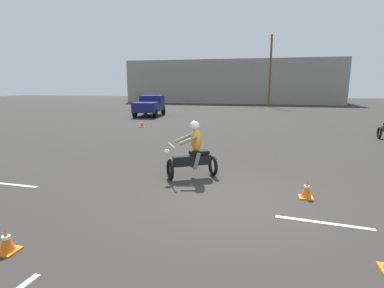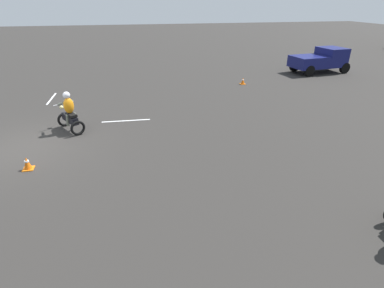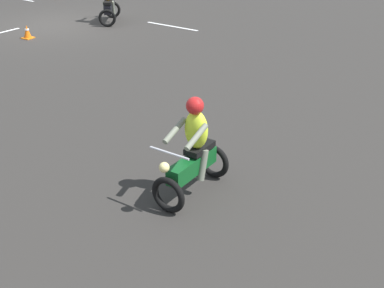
# 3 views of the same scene
# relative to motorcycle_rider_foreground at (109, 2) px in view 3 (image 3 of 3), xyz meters

# --- Properties ---
(ground_plane) EXTENTS (120.00, 120.00, 0.00)m
(ground_plane) POSITION_rel_motorcycle_rider_foreground_xyz_m (1.25, -1.49, -0.73)
(ground_plane) COLOR #2D2B28
(motorcycle_rider_foreground) EXTENTS (1.51, 1.24, 1.66)m
(motorcycle_rider_foreground) POSITION_rel_motorcycle_rider_foreground_xyz_m (0.00, 0.00, 0.00)
(motorcycle_rider_foreground) COLOR black
(motorcycle_rider_foreground) RESTS_ON ground
(motorcycle_rider_background) EXTENTS (1.53, 0.72, 1.66)m
(motorcycle_rider_background) POSITION_rel_motorcycle_rider_foreground_xyz_m (8.24, 8.35, 0.00)
(motorcycle_rider_background) COLOR black
(motorcycle_rider_background) RESTS_ON ground
(traffic_cone_far_left) EXTENTS (0.32, 0.32, 0.42)m
(traffic_cone_far_left) POSITION_rel_motorcycle_rider_foreground_xyz_m (2.99, -0.94, -0.52)
(traffic_cone_far_left) COLOR orange
(traffic_cone_far_left) RESTS_ON ground
(lane_stripe_n) EXTENTS (0.21, 2.12, 0.01)m
(lane_stripe_n) POSITION_rel_motorcycle_rider_foreground_xyz_m (-0.66, 2.18, -0.72)
(lane_stripe_n) COLOR silver
(lane_stripe_n) RESTS_ON ground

